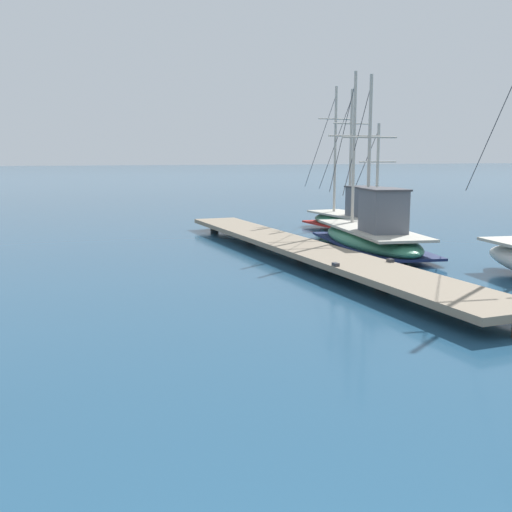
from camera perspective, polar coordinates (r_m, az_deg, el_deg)
name	(u,v)px	position (r m, az deg, el deg)	size (l,w,h in m)	color
floating_dock	(303,248)	(18.77, 4.35, 0.73)	(2.15, 17.90, 0.53)	gray
fishing_boat_1	(372,234)	(20.73, 10.75, 2.01)	(3.26, 8.16, 6.07)	#337556
fishing_boat_2	(354,219)	(25.89, 9.12, 3.46)	(2.07, 7.33, 6.08)	#337556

